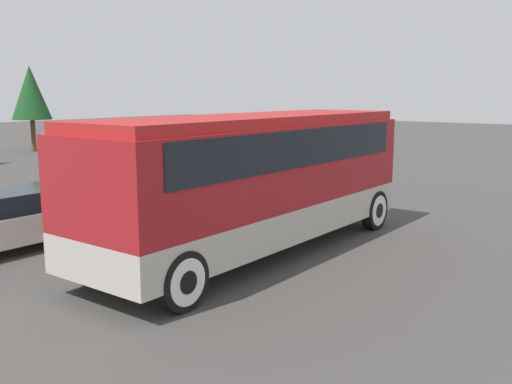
% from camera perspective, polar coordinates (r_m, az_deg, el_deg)
% --- Properties ---
extents(ground_plane, '(120.00, 120.00, 0.00)m').
position_cam_1_polar(ground_plane, '(13.12, -0.00, -6.06)').
color(ground_plane, '#423F3D').
extents(tour_bus, '(9.13, 2.62, 3.13)m').
position_cam_1_polar(tour_bus, '(12.81, 0.26, 2.13)').
color(tour_bus, '#B7B2A8').
rests_on(tour_bus, ground_plane).
extents(parked_car_near, '(4.57, 1.90, 1.47)m').
position_cam_1_polar(parked_car_near, '(21.75, -9.09, 2.18)').
color(parked_car_near, black).
rests_on(parked_car_near, ground_plane).
extents(parked_car_mid, '(4.06, 1.85, 1.37)m').
position_cam_1_polar(parked_car_mid, '(14.61, -22.38, -2.39)').
color(parked_car_mid, silver).
rests_on(parked_car_mid, ground_plane).
extents(tree_center, '(2.37, 2.37, 5.24)m').
position_cam_1_polar(tree_center, '(38.04, -21.61, 9.19)').
color(tree_center, brown).
rests_on(tree_center, ground_plane).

